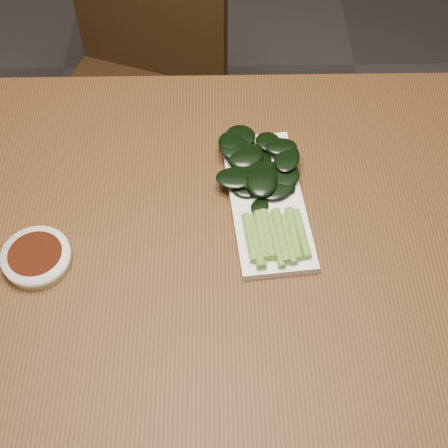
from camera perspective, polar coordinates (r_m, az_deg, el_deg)
The scene contains 6 objects.
ground at distance 1.67m, azimuth -1.17°, elevation -16.47°, with size 6.00×6.00×0.00m, color #302E2D.
table at distance 1.05m, azimuth -1.78°, elevation -3.94°, with size 1.40×0.80×0.75m.
chair_far at distance 1.65m, azimuth -8.02°, elevation 12.51°, with size 0.52×0.52×0.89m.
sauce_bowl at distance 1.00m, azimuth -16.77°, elevation -2.95°, with size 0.11×0.11×0.03m.
serving_plate at distance 1.04m, azimuth 3.90°, elevation 2.15°, with size 0.15×0.30×0.01m.
gai_lan at distance 1.04m, azimuth 3.22°, elevation 4.06°, with size 0.15×0.31×0.02m.
Camera 1 is at (0.02, -0.56, 1.57)m, focal length 50.00 mm.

